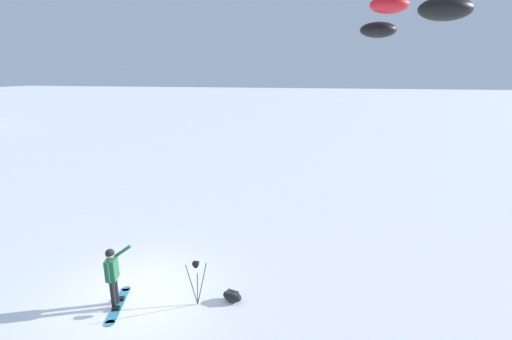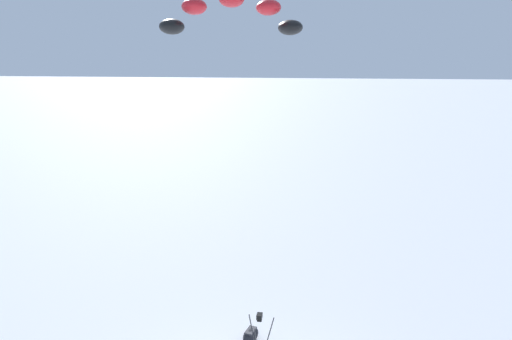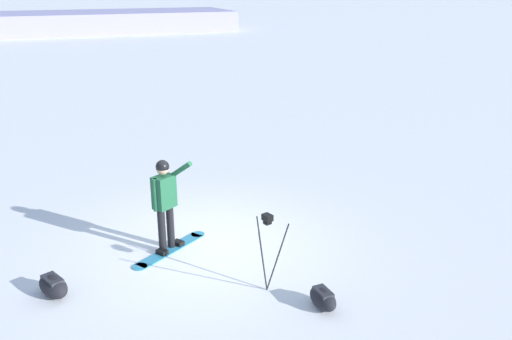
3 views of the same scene
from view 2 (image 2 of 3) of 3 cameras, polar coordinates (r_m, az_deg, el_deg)
traction_kite at (r=13.83m, az=-3.13°, el=19.37°), size 4.36×2.12×1.21m
camera_tripod at (r=10.27m, az=0.44°, el=-19.76°), size 0.59×0.57×1.35m
gear_bag_small at (r=11.52m, az=-0.69°, el=-20.36°), size 0.45×0.64×0.31m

